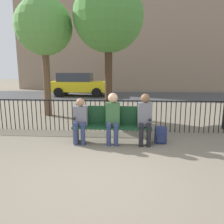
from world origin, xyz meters
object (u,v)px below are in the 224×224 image
backpack (161,135)px  tree_1 (108,17)px  tree_0 (44,28)px  seated_person_2 (145,116)px  seated_person_0 (80,118)px  seated_person_1 (113,115)px  parked_car_0 (79,84)px  park_bench (112,123)px

backpack → tree_1: 4.98m
tree_0 → tree_1: (2.46, -0.04, 0.32)m
seated_person_2 → backpack: size_ratio=2.99×
seated_person_0 → tree_0: bearing=121.6°
seated_person_2 → backpack: bearing=14.2°
seated_person_0 → seated_person_1: 0.82m
seated_person_2 → parked_car_0: bearing=110.9°
park_bench → seated_person_2: size_ratio=1.56×
tree_0 → parked_car_0: tree_0 is taller
seated_person_1 → parked_car_0: bearing=107.0°
park_bench → seated_person_2: (0.81, -0.13, 0.21)m
park_bench → tree_0: (-2.82, 3.17, 2.90)m
seated_person_0 → backpack: size_ratio=2.71×
park_bench → seated_person_0: bearing=-170.3°
seated_person_1 → backpack: 1.31m
park_bench → backpack: park_bench is taller
parked_car_0 → tree_1: bearing=-68.5°
backpack → tree_0: size_ratio=0.09×
seated_person_0 → parked_car_0: 10.40m
tree_1 → parked_car_0: tree_1 is taller
seated_person_0 → backpack: seated_person_0 is taller
seated_person_0 → backpack: (2.01, 0.11, -0.43)m
seated_person_2 → backpack: (0.42, 0.11, -0.50)m
seated_person_2 → backpack: seated_person_2 is taller
seated_person_2 → park_bench: bearing=171.0°
parked_car_0 → seated_person_0: bearing=-77.3°
park_bench → tree_0: size_ratio=0.43×
backpack → parked_car_0: bearing=113.2°
tree_1 → backpack: bearing=-63.4°
seated_person_1 → tree_1: bearing=96.6°
seated_person_0 → backpack: 2.06m
park_bench → backpack: bearing=-1.0°
parked_car_0 → backpack: bearing=-66.8°
seated_person_1 → parked_car_0: 10.60m
seated_person_1 → park_bench: bearing=100.4°
seated_person_2 → parked_car_0: (-3.88, 10.14, 0.13)m
tree_0 → seated_person_1: bearing=-49.2°
seated_person_2 → tree_1: (-1.16, 3.26, 3.01)m
backpack → tree_1: bearing=116.6°
seated_person_0 → seated_person_1: bearing=0.5°
park_bench → backpack: size_ratio=4.66×
park_bench → seated_person_1: bearing=-79.6°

